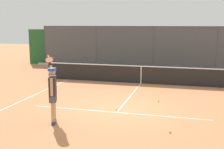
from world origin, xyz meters
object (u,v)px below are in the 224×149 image
at_px(tennis_ball_mid_court, 170,132).
at_px(tennis_ball_near_net, 116,109).
at_px(tennis_player, 53,90).
at_px(tennis_ball_near_baseline, 158,101).

bearing_deg(tennis_ball_mid_court, tennis_ball_near_net, -40.77).
bearing_deg(tennis_ball_near_net, tennis_player, 48.64).
relative_size(tennis_ball_near_net, tennis_ball_mid_court, 1.00).
xyz_separation_m(tennis_ball_near_baseline, tennis_ball_near_net, (1.39, 1.60, 0.00)).
bearing_deg(tennis_player, tennis_ball_near_baseline, -62.21).
bearing_deg(tennis_ball_near_net, tennis_ball_mid_court, 139.23).
bearing_deg(tennis_ball_mid_court, tennis_player, 0.96).
bearing_deg(tennis_ball_near_baseline, tennis_ball_mid_court, 101.66).
relative_size(tennis_player, tennis_ball_near_net, 31.96).
xyz_separation_m(tennis_ball_near_baseline, tennis_ball_mid_court, (-0.70, 3.41, 0.00)).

